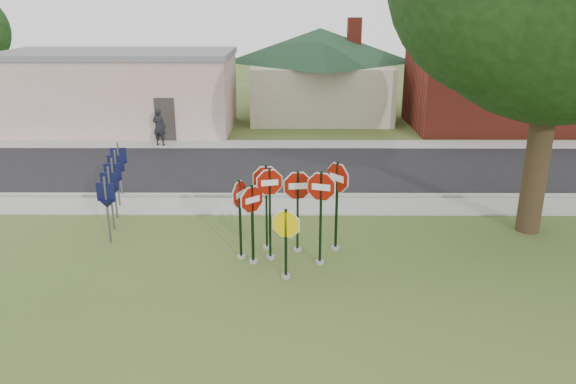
{
  "coord_description": "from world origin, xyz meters",
  "views": [
    {
      "loc": [
        0.23,
        -12.47,
        6.63
      ],
      "look_at": [
        0.16,
        2.0,
        1.73
      ],
      "focal_mm": 35.0,
      "sensor_mm": 36.0,
      "label": 1
    }
  ],
  "objects_px": {
    "stop_sign_left": "(252,215)",
    "pedestrian": "(159,127)",
    "stop_sign_center": "(270,202)",
    "stop_sign_yellow": "(286,237)"
  },
  "relations": [
    {
      "from": "stop_sign_center",
      "to": "stop_sign_yellow",
      "type": "height_order",
      "value": "stop_sign_center"
    },
    {
      "from": "stop_sign_center",
      "to": "stop_sign_left",
      "type": "xyz_separation_m",
      "value": [
        -0.45,
        -0.24,
        -0.27
      ]
    },
    {
      "from": "stop_sign_center",
      "to": "stop_sign_left",
      "type": "height_order",
      "value": "stop_sign_center"
    },
    {
      "from": "stop_sign_center",
      "to": "pedestrian",
      "type": "bearing_deg",
      "value": 114.63
    },
    {
      "from": "stop_sign_center",
      "to": "stop_sign_left",
      "type": "distance_m",
      "value": 0.58
    },
    {
      "from": "stop_sign_yellow",
      "to": "stop_sign_center",
      "type": "bearing_deg",
      "value": 111.29
    },
    {
      "from": "stop_sign_yellow",
      "to": "pedestrian",
      "type": "relative_size",
      "value": 1.09
    },
    {
      "from": "stop_sign_left",
      "to": "stop_sign_center",
      "type": "bearing_deg",
      "value": 28.36
    },
    {
      "from": "stop_sign_left",
      "to": "pedestrian",
      "type": "height_order",
      "value": "stop_sign_left"
    },
    {
      "from": "stop_sign_center",
      "to": "stop_sign_yellow",
      "type": "distance_m",
      "value": 1.3
    }
  ]
}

